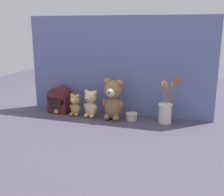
% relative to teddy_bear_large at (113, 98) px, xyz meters
% --- Properties ---
extents(ground_plane, '(4.00, 4.00, 0.00)m').
position_rel_teddy_bear_large_xyz_m(ground_plane, '(-0.01, -0.02, -0.16)').
color(ground_plane, '#3D3847').
extents(backdrop_wall, '(1.47, 0.02, 0.76)m').
position_rel_teddy_bear_large_xyz_m(backdrop_wall, '(-0.01, 0.15, 0.22)').
color(backdrop_wall, slate).
rests_on(backdrop_wall, ground).
extents(teddy_bear_large, '(0.17, 0.16, 0.31)m').
position_rel_teddy_bear_large_xyz_m(teddy_bear_large, '(0.00, 0.00, 0.00)').
color(teddy_bear_large, olive).
rests_on(teddy_bear_large, ground).
extents(teddy_bear_medium, '(0.12, 0.11, 0.21)m').
position_rel_teddy_bear_large_xyz_m(teddy_bear_medium, '(-0.18, 0.00, -0.05)').
color(teddy_bear_medium, '#DBBC84').
rests_on(teddy_bear_medium, ground).
extents(teddy_bear_small, '(0.10, 0.09, 0.17)m').
position_rel_teddy_bear_large_xyz_m(teddy_bear_small, '(-0.31, -0.00, -0.07)').
color(teddy_bear_small, tan).
rests_on(teddy_bear_small, ground).
extents(flower_vase, '(0.15, 0.14, 0.33)m').
position_rel_teddy_bear_large_xyz_m(flower_vase, '(0.39, 0.03, -0.06)').
color(flower_vase, silver).
rests_on(flower_vase, ground).
extents(vintage_radio, '(0.17, 0.14, 0.21)m').
position_rel_teddy_bear_large_xyz_m(vintage_radio, '(-0.46, 0.04, -0.06)').
color(vintage_radio, '#4C1919').
rests_on(vintage_radio, ground).
extents(decorative_tin_tall, '(0.09, 0.09, 0.05)m').
position_rel_teddy_bear_large_xyz_m(decorative_tin_tall, '(0.14, 0.02, -0.13)').
color(decorative_tin_tall, beige).
rests_on(decorative_tin_tall, ground).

